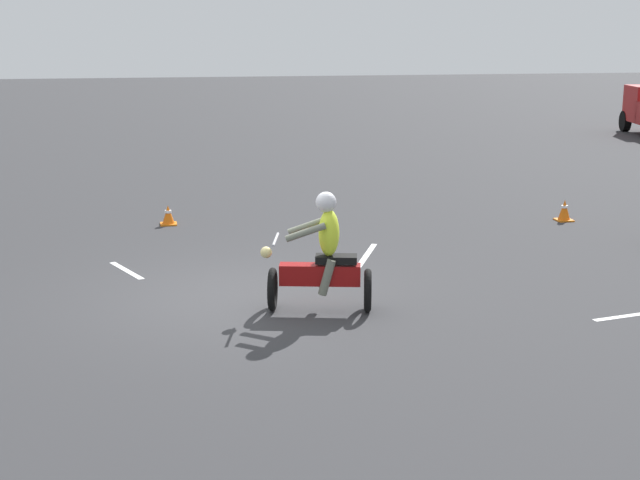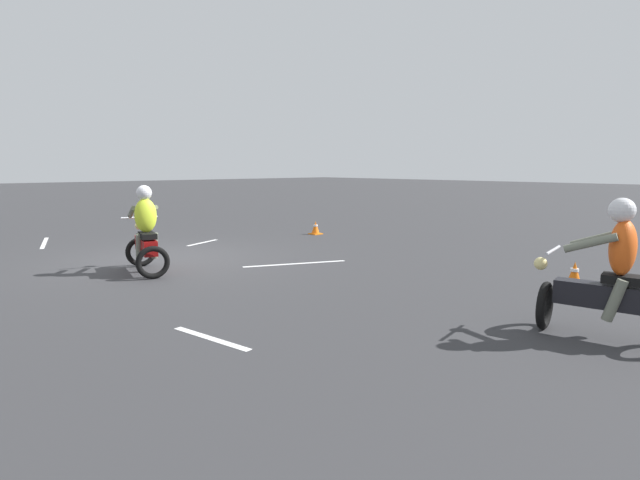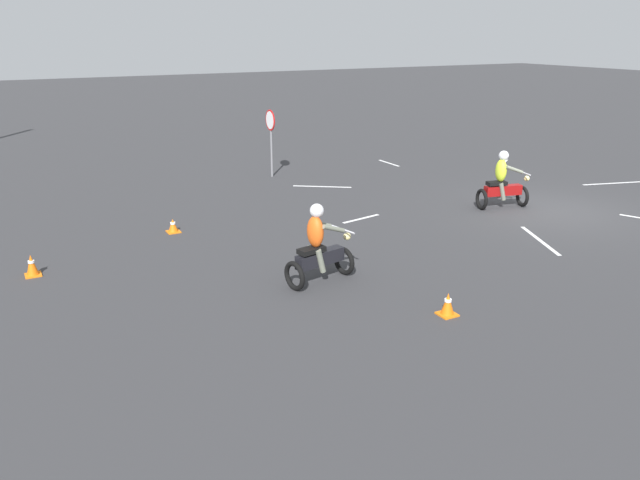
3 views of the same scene
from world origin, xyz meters
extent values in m
plane|color=#333335|center=(0.00, 0.00, 0.00)|extent=(120.00, 120.00, 0.00)
torus|color=black|center=(0.74, 0.40, 0.30)|extent=(0.61, 0.24, 0.60)
torus|color=black|center=(1.05, 1.66, 0.30)|extent=(0.61, 0.24, 0.60)
cube|color=maroon|center=(0.90, 1.03, 0.52)|extent=(0.49, 1.13, 0.28)
cube|color=black|center=(0.95, 1.24, 0.74)|extent=(0.38, 0.61, 0.10)
cylinder|color=silver|center=(0.75, 0.45, 1.00)|extent=(0.69, 0.20, 0.04)
sphere|color=#F2E08C|center=(0.72, 0.32, 0.82)|extent=(0.19, 0.19, 0.16)
ellipsoid|color=#D8F233|center=(0.92, 1.15, 1.10)|extent=(0.45, 0.37, 0.64)
cylinder|color=slate|center=(0.66, 0.90, 1.15)|extent=(0.22, 0.55, 0.27)
cylinder|color=slate|center=(1.05, 0.81, 1.15)|extent=(0.22, 0.55, 0.27)
cylinder|color=slate|center=(0.78, 1.16, 0.52)|extent=(0.17, 0.27, 0.51)
cylinder|color=slate|center=(1.05, 1.09, 0.52)|extent=(0.17, 0.27, 0.51)
sphere|color=silver|center=(0.91, 1.11, 1.52)|extent=(0.34, 0.34, 0.28)
cylinder|color=black|center=(-18.40, 16.50, 0.38)|extent=(0.80, 0.40, 0.76)
cube|color=orange|center=(-5.09, -0.85, 0.01)|extent=(0.32, 0.32, 0.03)
cone|color=orange|center=(-5.09, -0.85, 0.21)|extent=(0.24, 0.24, 0.36)
cylinder|color=white|center=(-5.09, -0.85, 0.26)|extent=(0.13, 0.13, 0.05)
cube|color=orange|center=(-3.93, 6.98, 0.01)|extent=(0.32, 0.32, 0.03)
cone|color=orange|center=(-3.93, 6.98, 0.23)|extent=(0.24, 0.24, 0.40)
cylinder|color=white|center=(-3.93, 6.98, 0.29)|extent=(0.13, 0.13, 0.05)
cube|color=silver|center=(1.90, 5.15, 0.00)|extent=(0.33, 1.27, 0.01)
cube|color=silver|center=(-1.72, 2.29, 0.00)|extent=(2.04, 0.97, 0.01)
cube|color=silver|center=(-1.74, -1.61, 0.00)|extent=(1.17, 0.57, 0.01)
camera|label=1|loc=(12.33, -1.21, 3.77)|focal=50.00mm
camera|label=2|loc=(4.72, 10.18, 2.00)|focal=28.00mm
camera|label=3|loc=(-11.78, 13.84, 4.86)|focal=35.00mm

